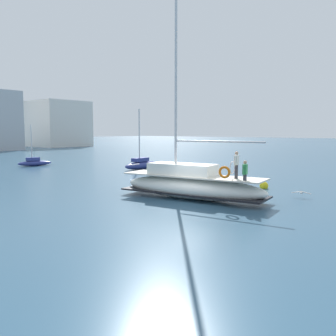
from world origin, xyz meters
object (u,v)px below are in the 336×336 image
main_sailboat (191,184)px  seagull (301,193)px  mooring_buoy (264,186)px  moored_catamaran (34,162)px  moored_sloop_far (142,164)px

main_sailboat → seagull: bearing=-47.1°
mooring_buoy → main_sailboat: bearing=166.3°
moored_catamaran → main_sailboat: bearing=-99.3°
main_sailboat → moored_sloop_far: bearing=54.9°
moored_sloop_far → moored_catamaran: 13.79m
moored_sloop_far → seagull: 20.69m
main_sailboat → moored_sloop_far: size_ratio=2.11×
moored_sloop_far → seagull: (-5.60, -19.91, -0.21)m
seagull → moored_catamaran: bearing=90.6°
moored_catamaran → seagull: bearing=-89.4°
main_sailboat → seagull: 7.04m
main_sailboat → mooring_buoy: (6.73, -1.64, -0.73)m
main_sailboat → moored_catamaran: (4.46, 27.22, -0.48)m
moored_sloop_far → seagull: moored_sloop_far is taller
moored_sloop_far → mooring_buoy: (-3.65, -16.41, -0.36)m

